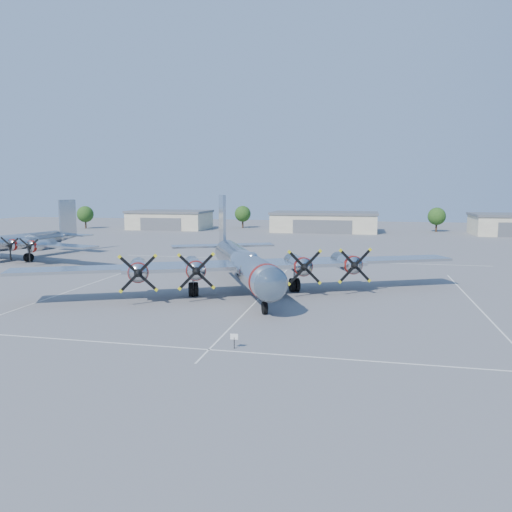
% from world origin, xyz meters
% --- Properties ---
extents(ground, '(260.00, 260.00, 0.00)m').
position_xyz_m(ground, '(0.00, 0.00, 0.00)').
color(ground, '#5B5B5D').
rests_on(ground, ground).
extents(parking_lines, '(60.00, 50.08, 0.01)m').
position_xyz_m(parking_lines, '(0.00, -1.75, 0.01)').
color(parking_lines, silver).
rests_on(parking_lines, ground).
extents(hangar_west, '(22.60, 14.60, 5.40)m').
position_xyz_m(hangar_west, '(-45.00, 81.96, 2.71)').
color(hangar_west, '#B7AC91').
rests_on(hangar_west, ground).
extents(hangar_center, '(28.60, 14.60, 5.40)m').
position_xyz_m(hangar_center, '(0.00, 81.96, 2.71)').
color(hangar_center, '#B7AC91').
rests_on(hangar_center, ground).
extents(tree_far_west, '(4.80, 4.80, 6.64)m').
position_xyz_m(tree_far_west, '(-70.00, 78.00, 4.22)').
color(tree_far_west, '#382619').
rests_on(tree_far_west, ground).
extents(tree_west, '(4.80, 4.80, 6.64)m').
position_xyz_m(tree_west, '(-25.00, 90.00, 4.22)').
color(tree_west, '#382619').
rests_on(tree_west, ground).
extents(tree_east, '(4.80, 4.80, 6.64)m').
position_xyz_m(tree_east, '(30.00, 88.00, 4.22)').
color(tree_east, '#382619').
rests_on(tree_east, ground).
extents(main_bomber_b29, '(58.27, 50.76, 10.79)m').
position_xyz_m(main_bomber_b29, '(-2.90, -0.55, 0.00)').
color(main_bomber_b29, silver).
rests_on(main_bomber_b29, ground).
extents(bomber_west, '(41.86, 34.17, 9.66)m').
position_xyz_m(bomber_west, '(-45.59, 16.83, 0.00)').
color(bomber_west, '#B3B5B7').
rests_on(bomber_west, ground).
extents(info_placard, '(0.59, 0.06, 1.12)m').
position_xyz_m(info_placard, '(1.73, -21.35, 0.79)').
color(info_placard, black).
rests_on(info_placard, ground).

